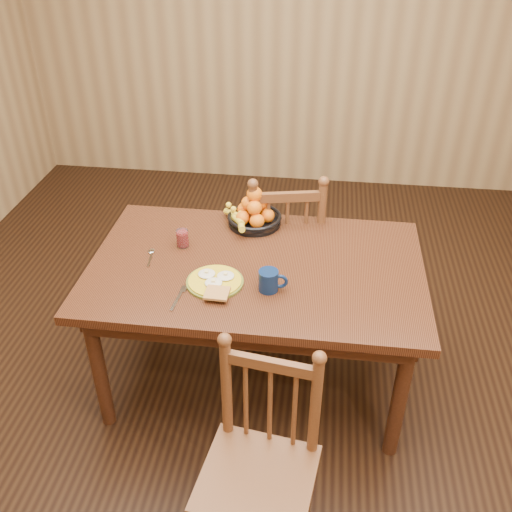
# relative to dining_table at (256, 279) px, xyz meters

# --- Properties ---
(room) EXTENTS (4.52, 5.02, 2.72)m
(room) POSITION_rel_dining_table_xyz_m (0.00, 0.00, 0.68)
(room) COLOR black
(room) RESTS_ON ground
(dining_table) EXTENTS (1.60, 1.00, 0.75)m
(dining_table) POSITION_rel_dining_table_xyz_m (0.00, 0.00, 0.00)
(dining_table) COLOR black
(dining_table) RESTS_ON ground
(chair_far) EXTENTS (0.53, 0.51, 0.99)m
(chair_far) POSITION_rel_dining_table_xyz_m (0.08, 0.56, -0.18)
(chair_far) COLOR #4F2B17
(chair_far) RESTS_ON ground
(chair_near) EXTENTS (0.47, 0.46, 0.93)m
(chair_near) POSITION_rel_dining_table_xyz_m (0.13, -0.90, -0.21)
(chair_near) COLOR #4F2B17
(chair_near) RESTS_ON ground
(breakfast_plate) EXTENTS (0.26, 0.29, 0.04)m
(breakfast_plate) POSITION_rel_dining_table_xyz_m (-0.17, -0.18, 0.10)
(breakfast_plate) COLOR #59601E
(breakfast_plate) RESTS_ON dining_table
(fork) EXTENTS (0.04, 0.18, 0.00)m
(fork) POSITION_rel_dining_table_xyz_m (-0.31, -0.30, 0.09)
(fork) COLOR silver
(fork) RESTS_ON dining_table
(spoon) EXTENTS (0.04, 0.16, 0.01)m
(spoon) POSITION_rel_dining_table_xyz_m (-0.52, 0.02, 0.09)
(spoon) COLOR silver
(spoon) RESTS_ON dining_table
(coffee_mug) EXTENTS (0.13, 0.09, 0.10)m
(coffee_mug) POSITION_rel_dining_table_xyz_m (0.09, -0.19, 0.14)
(coffee_mug) COLOR #0B1C3F
(coffee_mug) RESTS_ON dining_table
(juice_glass) EXTENTS (0.06, 0.06, 0.09)m
(juice_glass) POSITION_rel_dining_table_xyz_m (-0.39, 0.12, 0.13)
(juice_glass) COLOR silver
(juice_glass) RESTS_ON dining_table
(fruit_bowl) EXTENTS (0.32, 0.32, 0.22)m
(fruit_bowl) POSITION_rel_dining_table_xyz_m (-0.06, 0.38, 0.15)
(fruit_bowl) COLOR black
(fruit_bowl) RESTS_ON dining_table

